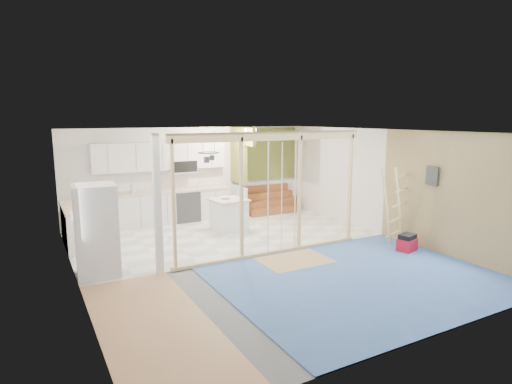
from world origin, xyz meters
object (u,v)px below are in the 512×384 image
fridge (97,231)px  ladder (394,206)px  toolbox (407,243)px  island (229,215)px

fridge → ladder: size_ratio=0.96×
toolbox → ladder: ladder is taller
ladder → island: bearing=130.9°
fridge → island: bearing=32.1°
island → toolbox: (2.65, -3.45, -0.22)m
fridge → toolbox: bearing=-10.4°
island → ladder: size_ratio=0.51×
fridge → island: (3.45, 1.77, -0.44)m
island → toolbox: island is taller
fridge → ladder: ladder is taller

